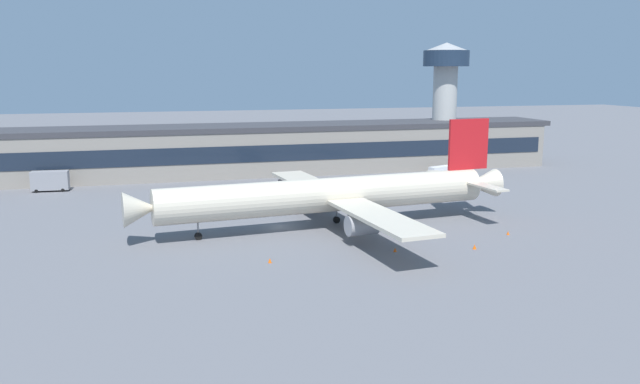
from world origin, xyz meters
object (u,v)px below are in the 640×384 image
Objects in this scene: airliner at (332,195)px; belt_loader at (441,170)px; catering_truck at (49,180)px; traffic_cone_3 at (395,250)px; traffic_cone_1 at (270,260)px; control_tower at (445,89)px; traffic_cone_2 at (508,233)px; baggage_tug at (288,183)px; traffic_cone_0 at (475,247)px.

belt_loader is at bearing 47.74° from airliner.
traffic_cone_3 is at bearing -49.36° from catering_truck.
traffic_cone_1 reaches higher than traffic_cone_3.
traffic_cone_2 is at bearing -108.40° from control_tower.
traffic_cone_1 is (-60.94, -75.95, -19.24)m from control_tower.
baggage_tug is 54.26m from traffic_cone_0.
belt_loader is 0.92× the size of catering_truck.
belt_loader is at bearing 48.58° from traffic_cone_1.
traffic_cone_3 is (4.43, -15.46, -4.95)m from airliner.
airliner is 8.45× the size of catering_truck.
traffic_cone_3 is at bearing -85.67° from baggage_tug.
traffic_cone_1 is at bearing -131.42° from belt_loader.
traffic_cone_1 is (34.06, -60.57, -1.98)m from catering_truck.
traffic_cone_0 is 1.09× the size of traffic_cone_1.
traffic_cone_3 is (17.44, 0.58, -0.02)m from traffic_cone_1.
airliner reaches higher than catering_truck.
traffic_cone_1 is at bearing 177.83° from traffic_cone_0.
catering_truck is (-95.00, -15.38, -17.26)m from control_tower.
catering_truck is 87.87m from traffic_cone_0.
catering_truck reaches higher than traffic_cone_0.
control_tower reaches higher than baggage_tug.
traffic_cone_0 is 28.55m from traffic_cone_1.
traffic_cone_0 reaches higher than traffic_cone_3.
baggage_tug reaches higher than traffic_cone_0.
airliner is 92.11× the size of traffic_cone_0.
traffic_cone_1 is 17.44m from traffic_cone_3.
airliner reaches higher than traffic_cone_2.
baggage_tug reaches higher than traffic_cone_1.
catering_truck is 90.60m from traffic_cone_2.
airliner is at bearing 132.18° from traffic_cone_0.
traffic_cone_2 is (8.71, 5.78, -0.06)m from traffic_cone_0.
control_tower is 7.81× the size of baggage_tug.
control_tower is 97.78m from catering_truck.
catering_truck is 12.47× the size of traffic_cone_3.
traffic_cone_2 is (23.62, -46.38, -0.81)m from baggage_tug.
airliner reaches higher than traffic_cone_1.
catering_truck is 11.86× the size of traffic_cone_1.
control_tower is at bearing 9.20° from catering_truck.
traffic_cone_2 is at bearing -38.08° from catering_truck.
catering_truck is at bearing 130.64° from traffic_cone_3.
belt_loader is 1.67× the size of baggage_tug.
airliner is 21.23m from traffic_cone_1.
traffic_cone_1 reaches higher than traffic_cone_2.
baggage_tug is at bearing -167.87° from belt_loader.
belt_loader is 39.70m from baggage_tug.
airliner is at bearing -90.99° from baggage_tug.
belt_loader reaches higher than baggage_tug.
belt_loader reaches higher than traffic_cone_2.
baggage_tug is 52.06m from traffic_cone_2.
traffic_cone_1 is (-13.01, -16.04, -4.93)m from airliner.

